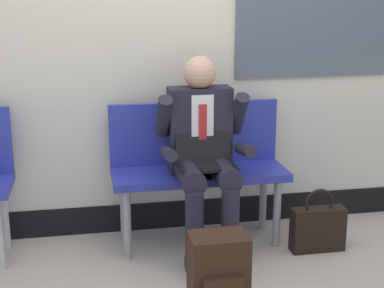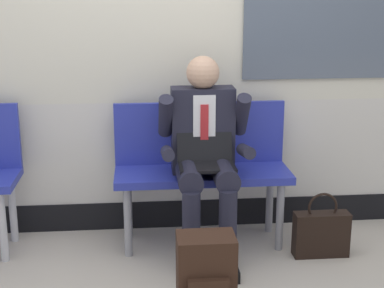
% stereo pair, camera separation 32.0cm
% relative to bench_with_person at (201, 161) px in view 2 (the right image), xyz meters
% --- Properties ---
extents(ground_plane, '(18.00, 18.00, 0.00)m').
position_rel_bench_with_person_xyz_m(ground_plane, '(-0.17, -0.44, -0.56)').
color(ground_plane, '#B2A899').
extents(station_wall, '(5.70, 0.16, 2.64)m').
position_rel_bench_with_person_xyz_m(station_wall, '(-0.16, 0.28, 0.75)').
color(station_wall, beige).
rests_on(station_wall, ground).
extents(bench_with_person, '(1.15, 0.42, 0.93)m').
position_rel_bench_with_person_xyz_m(bench_with_person, '(0.00, 0.00, 0.00)').
color(bench_with_person, '#28339E').
rests_on(bench_with_person, ground).
extents(person_seated, '(0.57, 0.70, 1.26)m').
position_rel_bench_with_person_xyz_m(person_seated, '(-0.00, -0.20, 0.12)').
color(person_seated, '#1E1E2D').
rests_on(person_seated, ground).
extents(backpack, '(0.30, 0.24, 0.45)m').
position_rel_bench_with_person_xyz_m(backpack, '(-0.08, -0.98, -0.34)').
color(backpack, '#331E14').
rests_on(backpack, ground).
extents(handbag, '(0.35, 0.11, 0.43)m').
position_rel_bench_with_person_xyz_m(handbag, '(0.74, -0.33, -0.40)').
color(handbag, black).
rests_on(handbag, ground).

